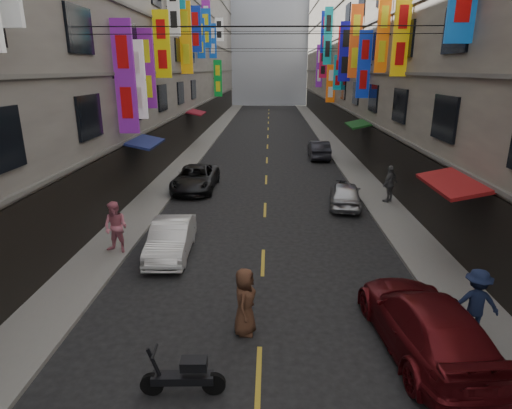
# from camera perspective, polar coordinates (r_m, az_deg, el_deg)

# --- Properties ---
(sidewalk_left) EXTENTS (2.00, 90.00, 0.12)m
(sidewalk_left) POSITION_cam_1_polar(r_m,az_deg,el_deg) (39.01, -7.39, 7.80)
(sidewalk_left) COLOR slate
(sidewalk_left) RESTS_ON ground
(sidewalk_right) EXTENTS (2.00, 90.00, 0.12)m
(sidewalk_right) POSITION_cam_1_polar(r_m,az_deg,el_deg) (38.95, 10.48, 7.64)
(sidewalk_right) COLOR slate
(sidewalk_right) RESTS_ON ground
(building_row_left) EXTENTS (10.14, 90.00, 19.00)m
(building_row_left) POSITION_cam_1_polar(r_m,az_deg,el_deg) (39.97, -17.08, 21.02)
(building_row_left) COLOR gray
(building_row_left) RESTS_ON ground
(building_row_right) EXTENTS (10.14, 90.00, 19.00)m
(building_row_right) POSITION_cam_1_polar(r_m,az_deg,el_deg) (39.85, 20.42, 20.72)
(building_row_right) COLOR gray
(building_row_right) RESTS_ON ground
(haze_block) EXTENTS (18.00, 8.00, 22.00)m
(haze_block) POSITION_cam_1_polar(r_m,az_deg,el_deg) (88.07, 1.83, 20.44)
(haze_block) COLOR #A7AEBB
(haze_block) RESTS_ON ground
(shop_signage) EXTENTS (14.00, 55.00, 12.33)m
(shop_signage) POSITION_cam_1_polar(r_m,az_deg,el_deg) (30.79, 1.41, 22.41)
(shop_signage) COLOR #0F1EB8
(shop_signage) RESTS_ON ground
(street_awnings) EXTENTS (13.99, 35.20, 0.41)m
(street_awnings) POSITION_cam_1_polar(r_m,az_deg,el_deg) (22.30, -1.95, 8.29)
(street_awnings) COLOR #134828
(street_awnings) RESTS_ON ground
(overhead_cables) EXTENTS (14.00, 38.04, 1.24)m
(overhead_cables) POSITION_cam_1_polar(r_m,az_deg,el_deg) (26.05, 1.51, 22.43)
(overhead_cables) COLOR black
(overhead_cables) RESTS_ON ground
(lane_markings) EXTENTS (0.12, 80.20, 0.01)m
(lane_markings) POSITION_cam_1_polar(r_m,az_deg,el_deg) (35.57, 1.50, 6.90)
(lane_markings) COLOR gold
(lane_markings) RESTS_ON ground
(scooter_crossing) EXTENTS (1.80, 0.50, 1.14)m
(scooter_crossing) POSITION_cam_1_polar(r_m,az_deg,el_deg) (9.79, -9.57, -21.66)
(scooter_crossing) COLOR black
(scooter_crossing) RESTS_ON ground
(scooter_far_right) EXTENTS (0.71, 1.77, 1.14)m
(scooter_far_right) POSITION_cam_1_polar(r_m,az_deg,el_deg) (23.42, 11.35, 2.00)
(scooter_far_right) COLOR black
(scooter_far_right) RESTS_ON ground
(car_left_mid) EXTENTS (1.55, 4.00, 1.30)m
(car_left_mid) POSITION_cam_1_polar(r_m,az_deg,el_deg) (16.09, -11.25, -4.46)
(car_left_mid) COLOR white
(car_left_mid) RESTS_ON ground
(car_left_far) EXTENTS (2.31, 4.89, 1.35)m
(car_left_far) POSITION_cam_1_polar(r_m,az_deg,el_deg) (24.61, -8.05, 3.49)
(car_left_far) COLOR black
(car_left_far) RESTS_ON ground
(car_right_near) EXTENTS (2.59, 5.31, 1.49)m
(car_right_near) POSITION_cam_1_polar(r_m,az_deg,el_deg) (11.47, 21.62, -14.49)
(car_right_near) COLOR maroon
(car_right_near) RESTS_ON ground
(car_right_mid) EXTENTS (2.00, 3.93, 1.28)m
(car_right_mid) POSITION_cam_1_polar(r_m,az_deg,el_deg) (21.82, 11.81, 1.36)
(car_right_mid) COLOR silver
(car_right_mid) RESTS_ON ground
(car_right_far) EXTENTS (1.47, 4.16, 1.37)m
(car_right_far) POSITION_cam_1_polar(r_m,az_deg,el_deg) (33.59, 8.38, 7.26)
(car_right_far) COLOR #27272F
(car_right_far) RESTS_ON ground
(pedestrian_lfar) EXTENTS (1.07, 0.86, 1.93)m
(pedestrian_lfar) POSITION_cam_1_polar(r_m,az_deg,el_deg) (16.46, -18.19, -2.90)
(pedestrian_lfar) COLOR pink
(pedestrian_lfar) RESTS_ON sidewalk_left
(pedestrian_rnear) EXTENTS (1.24, 0.77, 1.80)m
(pedestrian_rnear) POSITION_cam_1_polar(r_m,az_deg,el_deg) (12.29, 27.22, -11.54)
(pedestrian_rnear) COLOR #161E3D
(pedestrian_rnear) RESTS_ON sidewalk_right
(pedestrian_rfar) EXTENTS (1.24, 1.22, 1.90)m
(pedestrian_rfar) POSITION_cam_1_polar(r_m,az_deg,el_deg) (22.68, 17.42, 2.66)
(pedestrian_rfar) COLOR #5F5F61
(pedestrian_rfar) RESTS_ON sidewalk_right
(pedestrian_crossing) EXTENTS (0.73, 0.97, 1.82)m
(pedestrian_crossing) POSITION_cam_1_polar(r_m,az_deg,el_deg) (11.24, -1.48, -12.81)
(pedestrian_crossing) COLOR #543221
(pedestrian_crossing) RESTS_ON ground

